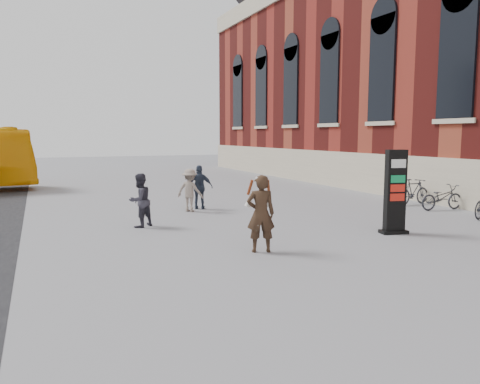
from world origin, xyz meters
name	(u,v)px	position (x,y,z in m)	size (l,w,h in m)	color
ground	(271,260)	(0.00, 0.00, 0.00)	(100.00, 100.00, 0.00)	#9E9EA3
info_pylon	(395,192)	(4.27, 1.08, 1.13)	(0.79, 0.52, 2.26)	black
woman	(261,213)	(0.08, 0.70, 0.91)	(0.80, 0.76, 1.77)	#301D14
pedestrian_a	(140,200)	(-1.85, 4.69, 0.78)	(0.76, 0.59, 1.56)	#2F2D37
pedestrian_b	(190,190)	(0.30, 6.77, 0.74)	(0.96, 0.55, 1.49)	gray
pedestrian_c	(200,187)	(0.79, 7.16, 0.79)	(0.92, 0.38, 1.58)	#2D374B
bike_6	(442,197)	(8.60, 3.55, 0.45)	(0.59, 1.71, 0.90)	#292A31
bike_7	(413,192)	(8.60, 4.92, 0.50)	(0.47, 1.66, 1.00)	#292A31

